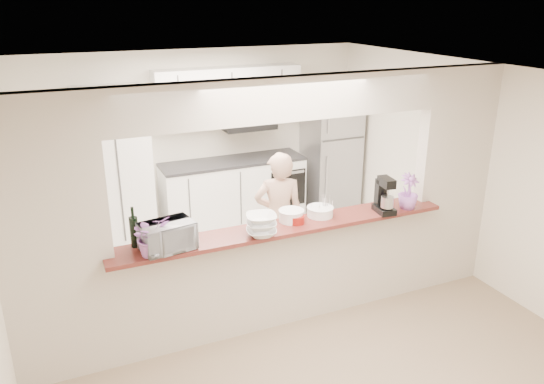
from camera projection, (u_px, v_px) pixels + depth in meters
floor at (282, 320)px, 5.50m from camera, size 6.00×6.00×0.00m
tile_overlay at (232, 257)px, 6.83m from camera, size 5.00×2.90×0.01m
partition at (284, 185)px, 4.99m from camera, size 5.00×0.15×2.50m
bar_counter at (283, 271)px, 5.30m from camera, size 3.40×0.38×1.09m
kitchen_cabinets at (190, 163)px, 7.44m from camera, size 3.15×0.62×2.25m
refrigerator at (331, 155)px, 8.26m from camera, size 0.75×0.70×1.70m
flower_left at (151, 236)px, 4.44m from camera, size 0.39×0.36×0.35m
wine_bottle_a at (134, 232)px, 4.61m from camera, size 0.07×0.07×0.35m
wine_bottle_b at (134, 231)px, 4.61m from camera, size 0.07×0.07×0.37m
toaster_oven at (167, 236)px, 4.56m from camera, size 0.50×0.38×0.25m
serving_bowls at (261, 226)px, 4.83m from camera, size 0.33×0.33×0.20m
plate_stack_a at (291, 216)px, 5.17m from camera, size 0.25×0.25×0.11m
plate_stack_b at (320, 211)px, 5.30m from camera, size 0.27×0.27×0.09m
red_bowl at (296, 219)px, 5.13m from camera, size 0.17×0.17×0.08m
tan_bowl at (316, 211)px, 5.33m from camera, size 0.16×0.16×0.07m
utensil_caddy at (322, 207)px, 5.31m from camera, size 0.25×0.19×0.20m
stand_mixer at (384, 197)px, 5.35m from camera, size 0.19×0.27×0.37m
flower_right at (408, 191)px, 5.45m from camera, size 0.22×0.22×0.37m
person at (279, 218)px, 6.07m from camera, size 0.65×0.52×1.55m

